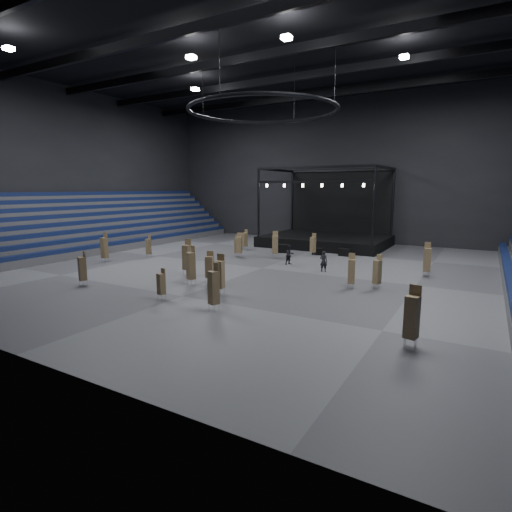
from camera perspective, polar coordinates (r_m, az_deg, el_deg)
The scene contains 32 objects.
floor at distance 34.46m, azimuth 0.92°, elevation -1.74°, with size 50.00×50.00×0.00m, color #535356.
ceiling at distance 35.57m, azimuth 1.00°, elevation 28.00°, with size 50.00×42.00×0.20m, color black.
wall_back at distance 53.16m, azimuth 12.26°, elevation 11.82°, with size 50.00×0.20×18.00m, color black.
wall_left at distance 50.90m, azimuth -25.00°, elevation 11.25°, with size 0.20×42.00×18.00m, color black.
bleachers_left at distance 49.45m, azimuth -23.02°, elevation 3.00°, with size 7.20×40.00×6.40m.
stage at distance 48.90m, azimuth 10.23°, elevation 3.22°, with size 14.00×10.00×9.20m.
truss_ring at distance 34.33m, azimuth 0.98°, elevation 20.05°, with size 12.30×12.30×5.15m.
roof_girders at distance 35.33m, azimuth 1.00°, elevation 26.76°, with size 49.00×30.35×0.70m.
floodlights at distance 31.87m, azimuth -2.94°, elevation 27.54°, with size 28.60×16.60×0.25m.
flight_case_left at distance 42.66m, azimuth 3.82°, elevation 1.07°, with size 1.34×0.67×0.89m, color black.
flight_case_mid at distance 41.69m, azimuth 8.74°, elevation 0.65°, with size 1.07×0.53×0.71m, color black.
flight_case_right at distance 41.47m, azimuth 12.53°, elevation 0.51°, with size 1.13×0.57×0.76m, color black.
chair_stack_0 at distance 31.96m, azimuth -9.86°, elevation -0.09°, with size 0.59×0.59×2.88m.
chair_stack_1 at distance 44.42m, azimuth -1.59°, elevation 2.41°, with size 0.61×0.61×2.29m.
chair_stack_2 at distance 30.62m, azimuth -23.55°, elevation -1.59°, with size 0.59×0.59×2.46m.
chair_stack_3 at distance 40.78m, azimuth -15.10°, elevation 1.38°, with size 0.48×0.48×2.27m.
chair_stack_4 at distance 22.40m, azimuth -6.05°, elevation -4.39°, with size 0.64×0.64×2.75m.
chair_stack_5 at distance 39.48m, azimuth -20.84°, elevation 1.17°, with size 0.52×0.52×2.77m.
chair_stack_6 at distance 39.21m, azimuth 2.75°, elevation 1.71°, with size 0.72×0.72×2.67m.
chair_stack_7 at distance 18.50m, azimuth 21.39°, elevation -7.98°, with size 0.62×0.62×2.76m.
chair_stack_8 at distance 25.31m, azimuth -13.38°, elevation -3.82°, with size 0.50×0.50×1.95m.
chair_stack_9 at distance 40.80m, azimuth 8.15°, elevation 1.67°, with size 0.54×0.54×2.32m.
chair_stack_10 at distance 39.94m, azimuth -2.67°, elevation 1.57°, with size 0.58×0.58×2.25m.
chair_stack_11 at distance 33.79m, azimuth 23.26°, elevation -0.40°, with size 0.60×0.60×2.68m.
chair_stack_12 at distance 28.40m, azimuth 16.94°, elevation -2.12°, with size 0.57×0.57×2.39m.
chair_stack_13 at distance 27.97m, azimuth 13.47°, elevation -2.07°, with size 0.58×0.58×2.45m.
chair_stack_14 at distance 25.81m, azimuth -5.22°, elevation -2.55°, with size 0.60×0.60×2.66m.
chair_stack_15 at distance 28.61m, azimuth -9.27°, elevation -1.30°, with size 0.66×0.66×2.82m.
chair_stack_16 at distance 28.94m, azimuth -6.65°, elevation -1.49°, with size 0.69×0.69×2.35m.
chair_stack_17 at distance 39.67m, azimuth -2.44°, elevation 1.66°, with size 0.63×0.63×2.45m.
man_center at distance 33.30m, azimuth 9.64°, elevation -0.76°, with size 0.63×0.42×1.73m, color black.
crew_member at distance 36.02m, azimuth 4.84°, elevation 0.16°, with size 0.86×0.67×1.77m, color black.
Camera 1 is at (16.41, -29.52, 6.82)m, focal length 28.00 mm.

